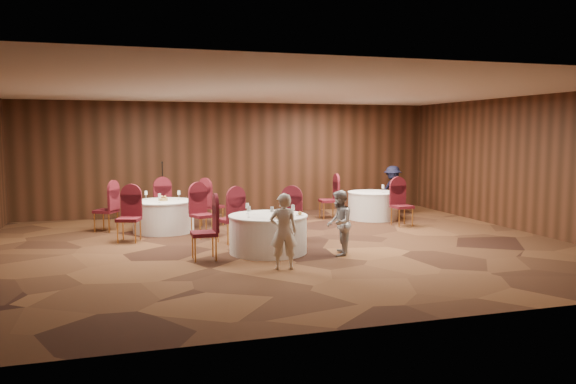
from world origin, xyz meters
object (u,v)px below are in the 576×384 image
object	(u,v)px
table_right	(373,205)
man_c	(393,190)
table_main	(268,234)
mic_stand	(163,205)
woman_a	(284,231)
table_left	(164,216)
woman_b	(339,223)

from	to	relation	value
table_right	man_c	size ratio (longest dim) A/B	0.98
table_main	mic_stand	xyz separation A→B (m)	(-1.70, 4.21, 0.09)
woman_a	man_c	xyz separation A→B (m)	(4.88, 5.48, 0.04)
table_main	table_left	size ratio (longest dim) A/B	1.06
table_main	table_right	distance (m)	5.11
man_c	table_main	bearing A→B (deg)	-72.56
table_left	woman_b	world-z (taller)	woman_b
woman_b	man_c	size ratio (longest dim) A/B	0.90
mic_stand	man_c	bearing A→B (deg)	-1.24
woman_a	man_c	distance (m)	7.34
table_left	table_right	world-z (taller)	same
table_main	woman_a	xyz separation A→B (m)	(-0.10, -1.40, 0.28)
table_right	mic_stand	world-z (taller)	mic_stand
table_right	woman_a	size ratio (longest dim) A/B	1.04
table_main	table_right	size ratio (longest dim) A/B	1.12
table_right	table_main	bearing A→B (deg)	-138.67
table_left	man_c	bearing A→B (deg)	9.50
table_main	mic_stand	bearing A→B (deg)	111.97
man_c	mic_stand	bearing A→B (deg)	-114.20
woman_a	woman_b	world-z (taller)	woman_a
mic_stand	man_c	distance (m)	6.49
man_c	table_left	bearing A→B (deg)	-103.47
table_main	mic_stand	size ratio (longest dim) A/B	0.96
mic_stand	woman_a	distance (m)	5.84
table_left	mic_stand	distance (m)	1.25
table_right	woman_a	xyz separation A→B (m)	(-3.93, -4.78, 0.28)
man_c	woman_b	bearing A→B (deg)	-60.05
woman_a	table_main	bearing A→B (deg)	-82.96
table_right	mic_stand	bearing A→B (deg)	171.37
table_main	table_left	distance (m)	3.47
woman_b	table_left	bearing A→B (deg)	-113.45
table_main	woman_a	size ratio (longest dim) A/B	1.17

